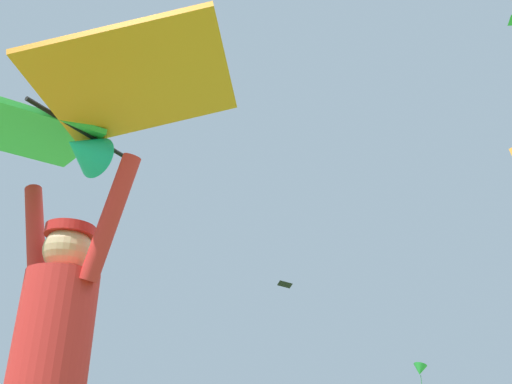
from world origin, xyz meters
TOP-DOWN VIEW (x-y plane):
  - kite_flyer_person at (-0.16, -0.29)m, footprint 0.81×0.37m
  - held_stunt_kite at (-0.15, -0.38)m, footprint 2.01×1.15m
  - distant_kite_black_overhead_distant at (-10.71, 17.51)m, footprint 0.63×0.61m
  - distant_kite_green_mid_right at (-10.09, 31.15)m, footprint 0.99×1.10m

SIDE VIEW (x-z plane):
  - kite_flyer_person at x=-0.16m, z-range -0.02..1.90m
  - held_stunt_kite at x=-0.15m, z-range 1.99..2.41m
  - distant_kite_green_mid_right at x=-10.09m, z-range 3.54..5.44m
  - distant_kite_black_overhead_distant at x=-10.71m, z-range 6.82..7.06m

